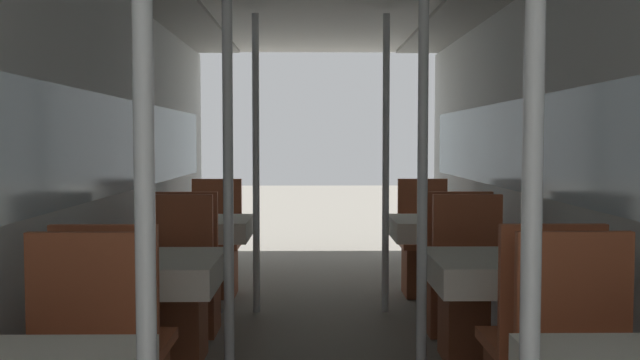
{
  "coord_description": "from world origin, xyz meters",
  "views": [
    {
      "loc": [
        -0.07,
        -0.86,
        1.32
      ],
      "look_at": [
        -0.03,
        2.83,
        1.12
      ],
      "focal_mm": 40.0,
      "sensor_mm": 36.0,
      "label": 1
    }
  ],
  "objects_px": {
    "chair_right_far_1": "(473,310)",
    "chair_right_far_2": "(425,260)",
    "chair_left_far_1": "(174,311)",
    "support_pole_left_1": "(228,176)",
    "support_pole_left_2": "(256,164)",
    "chair_right_near_2": "(454,290)",
    "dining_table_left_2": "(203,231)",
    "chair_left_far_2": "(215,260)",
    "support_pole_right_0": "(532,212)",
    "dining_table_right_2": "(438,231)",
    "support_pole_right_1": "(422,176)",
    "support_pole_left_0": "(145,212)",
    "chair_left_near_2": "(190,291)",
    "support_pole_right_2": "(386,164)",
    "dining_table_left_1": "(150,276)",
    "dining_table_right_1": "(500,275)"
  },
  "relations": [
    {
      "from": "chair_left_near_2",
      "to": "support_pole_left_2",
      "type": "bearing_deg",
      "value": 56.64
    },
    {
      "from": "support_pole_right_0",
      "to": "support_pole_right_1",
      "type": "distance_m",
      "value": 1.81
    },
    {
      "from": "chair_left_far_1",
      "to": "chair_left_near_2",
      "type": "xyz_separation_m",
      "value": [
        0.0,
        0.58,
        0.0
      ]
    },
    {
      "from": "support_pole_left_1",
      "to": "chair_right_near_2",
      "type": "xyz_separation_m",
      "value": [
        1.4,
        1.19,
        -0.84
      ]
    },
    {
      "from": "chair_left_far_1",
      "to": "support_pole_left_1",
      "type": "xyz_separation_m",
      "value": [
        0.41,
        -0.62,
        0.84
      ]
    },
    {
      "from": "dining_table_left_1",
      "to": "support_pole_right_2",
      "type": "distance_m",
      "value": 2.34
    },
    {
      "from": "support_pole_left_2",
      "to": "support_pole_right_2",
      "type": "height_order",
      "value": "same"
    },
    {
      "from": "chair_left_far_2",
      "to": "chair_right_far_2",
      "type": "distance_m",
      "value": 1.81
    },
    {
      "from": "dining_table_left_2",
      "to": "chair_right_far_2",
      "type": "distance_m",
      "value": 1.94
    },
    {
      "from": "dining_table_right_1",
      "to": "chair_right_far_1",
      "type": "height_order",
      "value": "chair_right_far_1"
    },
    {
      "from": "support_pole_right_0",
      "to": "support_pole_right_2",
      "type": "distance_m",
      "value": 3.62
    },
    {
      "from": "chair_right_far_1",
      "to": "dining_table_left_1",
      "type": "bearing_deg",
      "value": 18.88
    },
    {
      "from": "dining_table_left_1",
      "to": "support_pole_right_0",
      "type": "height_order",
      "value": "support_pole_right_0"
    },
    {
      "from": "chair_right_near_2",
      "to": "support_pole_right_1",
      "type": "bearing_deg",
      "value": -108.82
    },
    {
      "from": "chair_right_far_1",
      "to": "chair_right_far_2",
      "type": "relative_size",
      "value": 1.0
    },
    {
      "from": "support_pole_right_2",
      "to": "support_pole_left_0",
      "type": "bearing_deg",
      "value": -105.33
    },
    {
      "from": "chair_left_far_1",
      "to": "chair_right_far_2",
      "type": "relative_size",
      "value": 1.0
    },
    {
      "from": "chair_left_far_2",
      "to": "dining_table_right_2",
      "type": "xyz_separation_m",
      "value": [
        1.81,
        -0.62,
        0.33
      ]
    },
    {
      "from": "chair_left_far_2",
      "to": "support_pole_left_0",
      "type": "bearing_deg",
      "value": 95.48
    },
    {
      "from": "chair_left_far_1",
      "to": "dining_table_right_1",
      "type": "xyz_separation_m",
      "value": [
        1.81,
        -0.62,
        0.33
      ]
    },
    {
      "from": "chair_left_far_1",
      "to": "support_pole_right_2",
      "type": "distance_m",
      "value": 2.02
    },
    {
      "from": "chair_right_far_2",
      "to": "dining_table_left_2",
      "type": "bearing_deg",
      "value": 18.88
    },
    {
      "from": "dining_table_right_2",
      "to": "chair_right_near_2",
      "type": "height_order",
      "value": "chair_right_near_2"
    },
    {
      "from": "support_pole_right_2",
      "to": "support_pole_left_2",
      "type": "bearing_deg",
      "value": 180.0
    },
    {
      "from": "dining_table_left_2",
      "to": "chair_left_near_2",
      "type": "distance_m",
      "value": 0.7
    },
    {
      "from": "chair_left_far_2",
      "to": "support_pole_left_1",
      "type": "bearing_deg",
      "value": 99.51
    },
    {
      "from": "dining_table_left_2",
      "to": "chair_left_far_2",
      "type": "distance_m",
      "value": 0.7
    },
    {
      "from": "support_pole_right_1",
      "to": "chair_left_far_2",
      "type": "bearing_deg",
      "value": 119.95
    },
    {
      "from": "support_pole_right_2",
      "to": "dining_table_right_1",
      "type": "bearing_deg",
      "value": -77.34
    },
    {
      "from": "support_pole_left_0",
      "to": "chair_right_far_1",
      "type": "height_order",
      "value": "support_pole_left_0"
    },
    {
      "from": "chair_left_far_2",
      "to": "chair_left_near_2",
      "type": "bearing_deg",
      "value": 90.0
    },
    {
      "from": "support_pole_left_0",
      "to": "chair_right_near_2",
      "type": "height_order",
      "value": "support_pole_left_0"
    },
    {
      "from": "dining_table_left_1",
      "to": "chair_left_far_1",
      "type": "bearing_deg",
      "value": 90.0
    },
    {
      "from": "chair_left_near_2",
      "to": "support_pole_right_0",
      "type": "bearing_deg",
      "value": -65.02
    },
    {
      "from": "dining_table_left_2",
      "to": "dining_table_right_2",
      "type": "xyz_separation_m",
      "value": [
        1.81,
        0.0,
        0.0
      ]
    },
    {
      "from": "dining_table_left_2",
      "to": "dining_table_left_1",
      "type": "bearing_deg",
      "value": -90.0
    },
    {
      "from": "support_pole_left_0",
      "to": "chair_left_far_1",
      "type": "height_order",
      "value": "support_pole_left_0"
    },
    {
      "from": "chair_left_near_2",
      "to": "support_pole_right_1",
      "type": "distance_m",
      "value": 2.02
    },
    {
      "from": "dining_table_right_2",
      "to": "support_pole_left_0",
      "type": "bearing_deg",
      "value": -111.13
    },
    {
      "from": "support_pole_left_2",
      "to": "chair_right_near_2",
      "type": "height_order",
      "value": "support_pole_left_2"
    },
    {
      "from": "dining_table_right_2",
      "to": "chair_right_far_2",
      "type": "distance_m",
      "value": 0.7
    },
    {
      "from": "chair_left_far_2",
      "to": "chair_right_far_2",
      "type": "xyz_separation_m",
      "value": [
        1.81,
        0.0,
        0.0
      ]
    },
    {
      "from": "chair_left_far_2",
      "to": "chair_right_near_2",
      "type": "xyz_separation_m",
      "value": [
        1.81,
        -1.23,
        0.0
      ]
    },
    {
      "from": "support_pole_left_1",
      "to": "support_pole_left_2",
      "type": "relative_size",
      "value": 1.0
    },
    {
      "from": "support_pole_left_0",
      "to": "dining_table_left_2",
      "type": "distance_m",
      "value": 3.68
    },
    {
      "from": "dining_table_left_2",
      "to": "chair_left_near_2",
      "type": "xyz_separation_m",
      "value": [
        0.0,
        -0.62,
        -0.33
      ]
    },
    {
      "from": "support_pole_right_0",
      "to": "chair_left_far_1",
      "type": "bearing_deg",
      "value": 119.95
    },
    {
      "from": "support_pole_right_0",
      "to": "dining_table_right_2",
      "type": "bearing_deg",
      "value": 83.59
    },
    {
      "from": "chair_right_far_2",
      "to": "support_pole_right_2",
      "type": "height_order",
      "value": "support_pole_right_2"
    },
    {
      "from": "dining_table_left_2",
      "to": "support_pole_right_0",
      "type": "relative_size",
      "value": 0.32
    }
  ]
}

